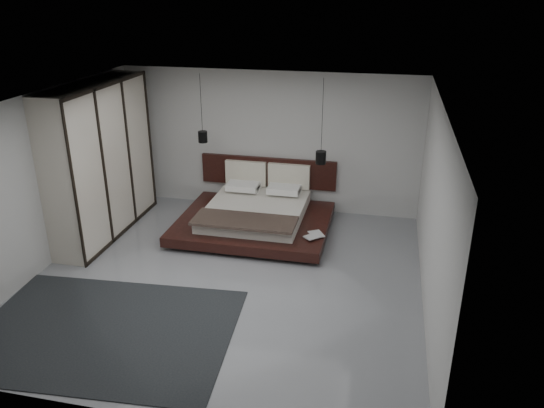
% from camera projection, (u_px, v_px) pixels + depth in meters
% --- Properties ---
extents(floor, '(6.00, 6.00, 0.00)m').
position_uv_depth(floor, '(227.00, 278.00, 8.40)').
color(floor, gray).
rests_on(floor, ground).
extents(ceiling, '(6.00, 6.00, 0.00)m').
position_uv_depth(ceiling, '(221.00, 102.00, 7.33)').
color(ceiling, white).
rests_on(ceiling, wall_back).
extents(wall_back, '(6.00, 0.00, 6.00)m').
position_uv_depth(wall_back, '(269.00, 142.00, 10.57)').
color(wall_back, '#B2B2B0').
rests_on(wall_back, floor).
extents(wall_front, '(6.00, 0.00, 6.00)m').
position_uv_depth(wall_front, '(133.00, 307.00, 5.16)').
color(wall_front, '#B2B2B0').
rests_on(wall_front, floor).
extents(wall_left, '(0.00, 6.00, 6.00)m').
position_uv_depth(wall_left, '(45.00, 181.00, 8.47)').
color(wall_left, '#B2B2B0').
rests_on(wall_left, floor).
extents(wall_right, '(0.00, 6.00, 6.00)m').
position_uv_depth(wall_right, '(433.00, 213.00, 7.27)').
color(wall_right, '#B2B2B0').
rests_on(wall_right, floor).
extents(lattice_screen, '(0.05, 0.90, 2.60)m').
position_uv_depth(lattice_screen, '(121.00, 145.00, 10.70)').
color(lattice_screen, black).
rests_on(lattice_screen, floor).
extents(bed, '(2.78, 2.39, 1.08)m').
position_uv_depth(bed, '(256.00, 214.00, 10.02)').
color(bed, black).
rests_on(bed, floor).
extents(book_lower, '(0.34, 0.37, 0.03)m').
position_uv_depth(book_lower, '(310.00, 235.00, 9.20)').
color(book_lower, '#99724C').
rests_on(book_lower, bed).
extents(book_upper, '(0.33, 0.34, 0.02)m').
position_uv_depth(book_upper, '(309.00, 235.00, 9.17)').
color(book_upper, '#99724C').
rests_on(book_upper, book_lower).
extents(pendant_left, '(0.18, 0.18, 1.30)m').
position_uv_depth(pendant_left, '(203.00, 137.00, 10.13)').
color(pendant_left, black).
rests_on(pendant_left, ceiling).
extents(pendant_right, '(0.19, 0.19, 1.57)m').
position_uv_depth(pendant_right, '(321.00, 157.00, 9.77)').
color(pendant_right, black).
rests_on(pendant_right, ceiling).
extents(wardrobe, '(0.66, 2.82, 2.77)m').
position_uv_depth(wardrobe, '(100.00, 160.00, 9.50)').
color(wardrobe, beige).
rests_on(wardrobe, floor).
extents(rug, '(3.60, 2.68, 0.01)m').
position_uv_depth(rug, '(105.00, 331.00, 7.11)').
color(rug, black).
rests_on(rug, floor).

